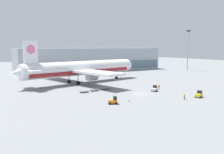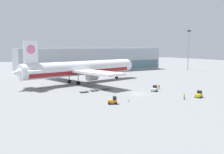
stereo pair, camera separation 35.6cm
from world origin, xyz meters
name	(u,v)px [view 2 (the right image)]	position (x,y,z in m)	size (l,w,h in m)	color
ground_plane	(140,94)	(0.00, 0.00, 0.00)	(400.00, 400.00, 0.00)	slate
terminal_building	(93,60)	(20.76, 74.64, 6.99)	(90.00, 18.20, 14.00)	#9EA8B2
light_mast	(188,47)	(74.94, 48.53, 14.46)	(2.80, 0.50, 25.18)	#9EA0A5
airplane_main	(80,69)	(-6.37, 31.92, 5.84)	(57.46, 48.63, 17.00)	white
baggage_tug_foreground	(113,101)	(-14.61, -7.54, 0.88)	(2.81, 2.45, 2.00)	orange
baggage_tug_mid	(155,89)	(6.98, 1.13, 0.88)	(2.82, 2.57, 2.00)	silver
baggage_tug_far	(199,95)	(11.53, -13.37, 0.88)	(2.76, 2.28, 2.00)	yellow
baggage_dolly_lead	(84,91)	(-14.21, 11.27, 0.39)	(3.74, 1.64, 0.48)	#56565B
baggage_dolly_second	(95,90)	(-10.00, 12.03, 0.39)	(3.74, 1.64, 0.48)	#56565B
baggage_dolly_third	(106,89)	(-5.49, 11.99, 0.39)	(3.74, 1.64, 0.48)	#56565B
ground_crew_near	(184,96)	(5.64, -13.19, 1.01)	(0.56, 0.28, 1.72)	black
ground_crew_far	(159,86)	(10.94, 3.40, 1.02)	(0.52, 0.36, 1.74)	black
traffic_cone_near	(119,91)	(-4.21, 5.89, 0.30)	(0.40, 0.40, 0.62)	black
traffic_cone_far	(129,100)	(-9.13, -6.99, 0.27)	(0.40, 0.40, 0.55)	black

